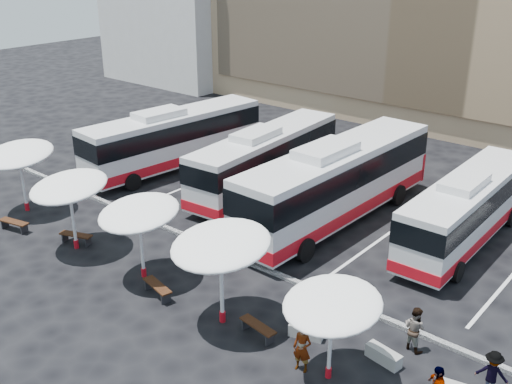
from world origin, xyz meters
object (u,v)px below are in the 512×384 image
Objects in this scene: sunshade_0 at (19,154)px; conc_bench_1 at (384,356)px; bus_3 at (468,207)px; passenger_3 at (492,373)px; bus_0 at (174,137)px; bus_2 at (337,180)px; sunshade_2 at (139,213)px; conc_bench_0 at (306,331)px; wood_bench_1 at (76,236)px; passenger_0 at (302,348)px; wood_bench_0 at (14,223)px; sunshade_3 at (221,245)px; wood_bench_3 at (258,327)px; passenger_1 at (415,329)px; sunshade_4 at (332,305)px; sunshade_1 at (69,187)px; wood_bench_2 at (157,287)px; bus_1 at (266,158)px.

conc_bench_1 is at bearing 2.84° from sunshade_0.
passenger_3 is at bearing -64.46° from bus_3.
bus_2 is (11.98, -0.08, 0.20)m from bus_0.
sunshade_2 is (-3.18, -9.99, 0.79)m from bus_2.
wood_bench_1 is at bearing -175.33° from conc_bench_0.
passenger_0 is at bearing -3.83° from sunshade_2.
wood_bench_0 is at bearing 171.53° from passenger_0.
sunshade_3 is (1.62, -10.25, 1.05)m from bus_2.
bus_0 is 20.53m from passenger_0.
wood_bench_3 is at bearing -0.92° from sunshade_2.
passenger_1 is 1.08× the size of passenger_3.
sunshade_4 is at bearing 5.47° from passenger_0.
sunshade_0 reaches higher than wood_bench_3.
bus_0 is at bearing 151.22° from conc_bench_0.
sunshade_2 is (10.06, -0.50, -0.16)m from sunshade_0.
sunshade_1 is 3.04× the size of conc_bench_1.
conc_bench_1 is at bearing -83.03° from bus_3.
sunshade_1 is (5.65, -0.83, -0.05)m from sunshade_0.
sunshade_0 is at bearing 135.61° from wood_bench_0.
wood_bench_2 is at bearing -2.93° from sunshade_1.
wood_bench_3 is at bearing -28.16° from bus_0.
sunshade_1 is at bearing 177.07° from wood_bench_2.
wood_bench_2 is (-1.58, -10.63, -1.80)m from bus_2.
conc_bench_0 is at bearing 4.67° from wood_bench_1.
bus_1 is 3.12× the size of sunshade_4.
bus_2 is at bearing 116.98° from conc_bench_0.
conc_bench_0 is (16.58, -9.11, -1.76)m from bus_0.
sunshade_1 reaches higher than wood_bench_3.
bus_1 is 14.23m from conc_bench_0.
passenger_0 is (-1.89, -2.11, 0.63)m from conc_bench_1.
conc_bench_0 is (-1.40, -10.87, -1.57)m from bus_3.
sunshade_1 is at bearing -124.95° from bus_2.
bus_1 is at bearing 122.76° from passenger_0.
bus_1 is at bearing 134.91° from conc_bench_0.
passenger_1 is (19.84, -7.27, -1.15)m from bus_0.
wood_bench_2 is (-8.00, -0.31, -2.40)m from sunshade_4.
sunshade_4 is (6.41, -10.32, 0.60)m from bus_2.
passenger_0 is at bearing -59.01° from conc_bench_0.
wood_bench_2 is at bearing 32.47° from passenger_1.
sunshade_0 is (-19.24, -11.34, 1.33)m from bus_3.
wood_bench_3 is at bearing -158.78° from conc_bench_1.
passenger_1 is at bearing 11.71° from wood_bench_0.
sunshade_0 is (-7.86, -10.47, 1.23)m from bus_1.
wood_bench_2 is at bearing -76.29° from bus_1.
bus_0 is at bearing 138.08° from passenger_0.
conc_bench_1 is at bearing 37.59° from passenger_0.
conc_bench_1 is 1.48m from passenger_1.
sunshade_3 is 2.69× the size of passenger_1.
sunshade_3 is 3.54× the size of conc_bench_1.
wood_bench_1 is (5.27, -0.56, -2.75)m from sunshade_0.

